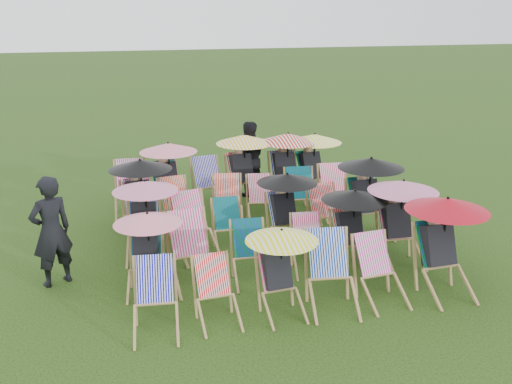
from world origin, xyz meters
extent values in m
plane|color=black|center=(0.00, 0.00, 0.00)|extent=(100.00, 100.00, 0.00)
cube|color=#0808A6|center=(-1.95, -2.01, 0.62)|extent=(0.50, 0.39, 0.56)
cube|color=red|center=(-1.20, -1.99, 0.57)|extent=(0.45, 0.34, 0.51)
cube|color=#F73174|center=(-0.33, -2.03, 0.57)|extent=(0.45, 0.34, 0.51)
cube|color=black|center=(-0.33, -2.07, 0.57)|extent=(0.38, 0.39, 0.53)
sphere|color=tan|center=(-0.34, -1.99, 0.85)|extent=(0.19, 0.19, 0.19)
cylinder|color=black|center=(-0.27, -2.11, 0.80)|extent=(0.03, 0.03, 0.62)
cone|color=#F2F10C|center=(-0.27, -2.11, 1.09)|extent=(0.98, 0.98, 0.15)
cube|color=#082CA6|center=(0.45, -1.98, 0.70)|extent=(0.58, 0.46, 0.62)
cube|color=#D62A93|center=(1.12, -2.01, 0.62)|extent=(0.49, 0.38, 0.56)
cube|color=#0A6D28|center=(2.10, -2.05, 0.68)|extent=(0.52, 0.39, 0.61)
cube|color=black|center=(2.10, -2.10, 0.68)|extent=(0.44, 0.45, 0.64)
sphere|color=tan|center=(2.10, -1.99, 1.02)|extent=(0.23, 0.23, 0.23)
cylinder|color=black|center=(2.16, -2.14, 0.97)|extent=(0.03, 0.03, 0.75)
cone|color=#AC0918|center=(2.16, -2.14, 1.31)|extent=(1.18, 1.18, 0.18)
cube|color=#085E20|center=(-1.97, -0.92, 0.57)|extent=(0.48, 0.39, 0.51)
cube|color=black|center=(-1.98, -0.96, 0.57)|extent=(0.42, 0.43, 0.53)
sphere|color=tan|center=(-1.97, -0.88, 0.85)|extent=(0.19, 0.19, 0.19)
cylinder|color=black|center=(-1.93, -1.01, 0.80)|extent=(0.03, 0.03, 0.62)
cone|color=pink|center=(-1.93, -1.01, 1.09)|extent=(0.98, 0.98, 0.15)
cube|color=#D52A78|center=(-1.33, -0.77, 0.71)|extent=(0.57, 0.44, 0.64)
cube|color=#09611F|center=(-0.44, -0.94, 0.60)|extent=(0.48, 0.37, 0.54)
cube|color=#D82B6C|center=(0.56, -0.83, 0.58)|extent=(0.48, 0.38, 0.52)
cube|color=red|center=(1.22, -0.92, 0.61)|extent=(0.47, 0.35, 0.54)
cube|color=black|center=(1.22, -0.97, 0.60)|extent=(0.40, 0.41, 0.57)
sphere|color=tan|center=(1.22, -0.87, 0.90)|extent=(0.20, 0.20, 0.20)
cylinder|color=black|center=(1.28, -1.01, 0.86)|extent=(0.03, 0.03, 0.67)
cone|color=black|center=(1.28, -1.01, 1.16)|extent=(1.05, 1.05, 0.16)
cube|color=#DD2C80|center=(2.05, -0.92, 0.65)|extent=(0.51, 0.39, 0.59)
cube|color=black|center=(2.04, -0.97, 0.65)|extent=(0.43, 0.45, 0.61)
sphere|color=tan|center=(2.05, -0.87, 0.97)|extent=(0.22, 0.22, 0.22)
cylinder|color=black|center=(2.10, -1.02, 0.92)|extent=(0.03, 0.03, 0.72)
cone|color=#CD6994|center=(2.10, -1.02, 1.25)|extent=(1.13, 1.13, 0.17)
cube|color=#072A96|center=(-1.90, 0.34, 0.62)|extent=(0.51, 0.41, 0.56)
cube|color=black|center=(-1.91, 0.29, 0.62)|extent=(0.45, 0.46, 0.59)
sphere|color=tan|center=(-1.90, 0.39, 0.93)|extent=(0.21, 0.21, 0.21)
cylinder|color=black|center=(-1.86, 0.24, 0.88)|extent=(0.03, 0.03, 0.68)
cone|color=#D56D90|center=(-1.86, 0.24, 1.19)|extent=(1.08, 1.08, 0.17)
cube|color=#D92B77|center=(-1.16, 0.25, 0.70)|extent=(0.59, 0.48, 0.62)
cube|color=#0B773C|center=(-0.50, 0.29, 0.57)|extent=(0.44, 0.33, 0.52)
cube|color=#0821AB|center=(0.48, 0.22, 0.61)|extent=(0.48, 0.37, 0.54)
cube|color=black|center=(0.48, 0.18, 0.61)|extent=(0.41, 0.42, 0.57)
sphere|color=tan|center=(0.47, 0.27, 0.91)|extent=(0.20, 0.20, 0.20)
cylinder|color=black|center=(0.54, 0.14, 0.86)|extent=(0.03, 0.03, 0.67)
cone|color=black|center=(0.54, 0.14, 1.16)|extent=(1.05, 1.05, 0.16)
cube|color=red|center=(1.29, 0.35, 0.63)|extent=(0.49, 0.37, 0.57)
cube|color=#09682C|center=(2.06, 0.29, 0.69)|extent=(0.53, 0.40, 0.62)
cube|color=black|center=(2.06, 0.23, 0.69)|extent=(0.45, 0.46, 0.65)
sphere|color=tan|center=(2.06, 0.34, 1.02)|extent=(0.23, 0.23, 0.23)
cylinder|color=black|center=(2.13, 0.19, 0.97)|extent=(0.03, 0.03, 0.75)
cone|color=black|center=(2.13, 0.19, 1.32)|extent=(1.19, 1.19, 0.18)
cube|color=#E82E90|center=(-1.93, 1.43, 0.66)|extent=(0.54, 0.42, 0.59)
cube|color=black|center=(-1.92, 1.38, 0.66)|extent=(0.46, 0.47, 0.62)
sphere|color=tan|center=(-1.93, 1.48, 0.99)|extent=(0.22, 0.22, 0.22)
cylinder|color=black|center=(-1.85, 1.34, 0.93)|extent=(0.03, 0.03, 0.73)
cone|color=black|center=(-1.85, 1.34, 1.27)|extent=(1.14, 1.14, 0.18)
cube|color=red|center=(-1.26, 1.48, 0.64)|extent=(0.53, 0.43, 0.57)
cube|color=red|center=(-0.25, 1.42, 0.64)|extent=(0.54, 0.44, 0.57)
cube|color=#DB2B5C|center=(0.42, 1.49, 0.59)|extent=(0.48, 0.39, 0.53)
cube|color=#0B7543|center=(1.22, 1.39, 0.66)|extent=(0.54, 0.42, 0.59)
cube|color=#E32D65|center=(1.93, 1.41, 0.67)|extent=(0.54, 0.42, 0.60)
cube|color=#E62E89|center=(-2.00, 2.61, 0.71)|extent=(0.56, 0.43, 0.64)
cube|color=#0B762D|center=(-1.30, 2.53, 0.67)|extent=(0.57, 0.47, 0.60)
cube|color=black|center=(-1.29, 2.48, 0.67)|extent=(0.50, 0.51, 0.63)
sphere|color=tan|center=(-1.31, 2.59, 1.00)|extent=(0.22, 0.22, 0.22)
cylinder|color=black|center=(-1.22, 2.45, 0.95)|extent=(0.03, 0.03, 0.74)
cone|color=pink|center=(-1.22, 2.45, 1.29)|extent=(1.16, 1.16, 0.18)
cube|color=#11079F|center=(-0.44, 2.58, 0.69)|extent=(0.56, 0.45, 0.62)
cube|color=red|center=(0.32, 2.69, 0.69)|extent=(0.57, 0.45, 0.62)
cube|color=black|center=(0.33, 2.64, 0.69)|extent=(0.50, 0.51, 0.65)
sphere|color=tan|center=(0.31, 2.75, 1.04)|extent=(0.23, 0.23, 0.23)
cylinder|color=black|center=(0.40, 2.61, 0.98)|extent=(0.03, 0.03, 0.76)
cone|color=#FFBA0D|center=(0.40, 2.61, 1.33)|extent=(1.20, 1.20, 0.19)
cube|color=#0811AA|center=(1.25, 2.56, 0.70)|extent=(0.54, 0.40, 0.63)
cube|color=black|center=(1.25, 2.50, 0.70)|extent=(0.45, 0.47, 0.66)
sphere|color=tan|center=(1.25, 2.61, 1.04)|extent=(0.23, 0.23, 0.23)
cylinder|color=black|center=(1.31, 2.46, 0.99)|extent=(0.03, 0.03, 0.77)
cone|color=red|center=(1.31, 2.46, 1.34)|extent=(1.21, 1.21, 0.19)
cube|color=#0B7737|center=(1.84, 2.56, 0.67)|extent=(0.57, 0.46, 0.60)
cube|color=black|center=(1.85, 2.51, 0.67)|extent=(0.50, 0.51, 0.63)
sphere|color=tan|center=(1.83, 2.61, 1.00)|extent=(0.22, 0.22, 0.22)
cylinder|color=black|center=(1.92, 2.48, 0.95)|extent=(0.03, 0.03, 0.74)
cone|color=yellow|center=(1.92, 2.48, 1.29)|extent=(1.16, 1.16, 0.18)
imported|color=black|center=(-3.30, -0.51, 0.84)|extent=(0.73, 0.64, 1.68)
imported|color=black|center=(0.55, 2.89, 0.82)|extent=(0.83, 0.66, 1.64)
camera|label=1|loc=(-2.43, -8.76, 3.94)|focal=40.00mm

